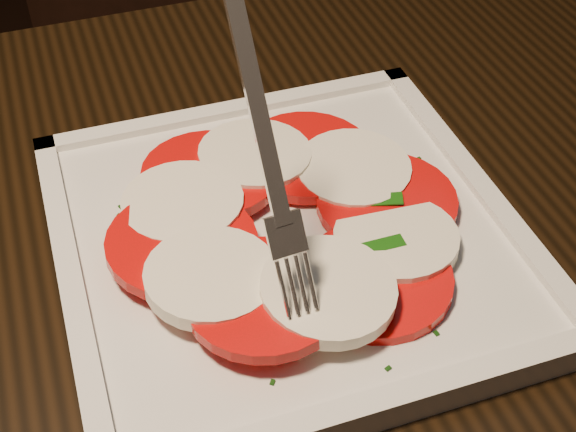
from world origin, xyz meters
name	(u,v)px	position (x,y,z in m)	size (l,w,h in m)	color
table	(247,405)	(0.08, -0.26, 0.65)	(1.25, 0.87, 0.75)	black
chair	(161,25)	(0.21, 0.48, 0.53)	(0.54, 0.54, 0.93)	black
plate	(288,240)	(0.12, -0.22, 0.76)	(0.30, 0.30, 0.01)	white
caprese_salad	(288,220)	(0.12, -0.22, 0.78)	(0.24, 0.25, 0.03)	red
fork	(257,132)	(0.10, -0.24, 0.87)	(0.04, 0.10, 0.17)	white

